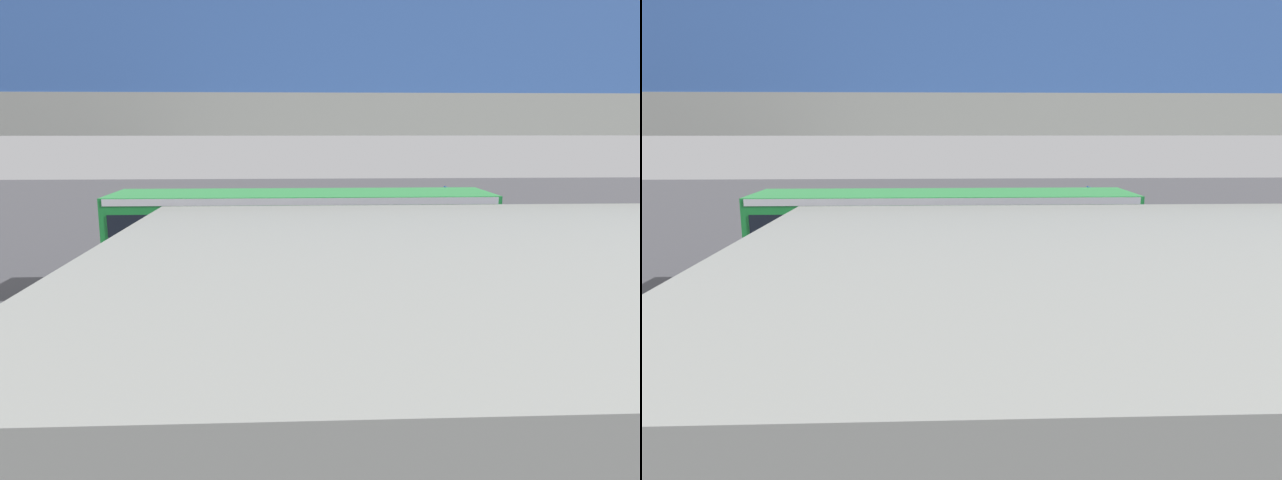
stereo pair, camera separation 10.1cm
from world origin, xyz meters
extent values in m
plane|color=#424247|center=(0.00, 0.00, 0.00)|extent=(80.00, 80.00, 0.00)
cube|color=#1E8C38|center=(-0.99, 0.37, 1.72)|extent=(11.50, 2.55, 2.86)
cube|color=black|center=(-0.99, 0.37, 2.23)|extent=(11.04, 2.59, 0.90)
cube|color=white|center=(-0.99, 0.37, 3.03)|extent=(11.27, 2.58, 0.20)
cube|color=black|center=(4.78, 0.37, 2.06)|extent=(0.04, 2.24, 1.20)
cylinder|color=black|center=(2.69, 1.65, 0.52)|extent=(1.04, 0.30, 1.04)
cylinder|color=black|center=(2.69, -0.90, 0.52)|extent=(1.04, 0.30, 1.04)
cylinder|color=black|center=(-4.67, 1.65, 0.52)|extent=(1.04, 0.30, 1.04)
cylinder|color=black|center=(-4.67, -0.90, 0.52)|extent=(1.04, 0.30, 1.04)
cube|color=#33478C|center=(-8.82, 5.01, 1.12)|extent=(4.80, 1.95, 1.86)
cube|color=black|center=(-8.82, 5.01, 1.48)|extent=(4.42, 1.98, 0.56)
cylinder|color=black|center=(-7.23, 5.99, 0.34)|extent=(0.68, 0.22, 0.68)
cylinder|color=black|center=(-7.23, 4.04, 0.34)|extent=(0.68, 0.22, 0.68)
cylinder|color=slate|center=(-6.74, -4.46, 1.40)|extent=(0.08, 0.08, 2.80)
cube|color=blue|center=(-6.74, -4.46, 2.50)|extent=(0.04, 0.60, 0.60)
cube|color=silver|center=(-4.00, -3.44, 0.00)|extent=(2.00, 0.20, 0.01)
cube|color=silver|center=(0.00, -3.44, 0.00)|extent=(2.00, 0.20, 0.01)
cube|color=silver|center=(4.00, -3.44, 0.00)|extent=(2.00, 0.20, 0.01)
cube|color=gray|center=(0.00, 9.49, 5.25)|extent=(29.89, 2.60, 0.50)
cube|color=#3359A5|center=(0.00, 8.24, 6.05)|extent=(29.89, 0.08, 1.10)
cube|color=#3359A5|center=(0.00, 10.74, 6.05)|extent=(29.89, 0.08, 1.10)
cube|color=#192333|center=(-3.70, 11.05, 1.89)|extent=(7.65, 0.04, 2.94)
camera|label=1|loc=(-0.73, 17.70, 5.10)|focal=31.95mm
camera|label=2|loc=(-0.83, 17.70, 5.10)|focal=31.95mm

